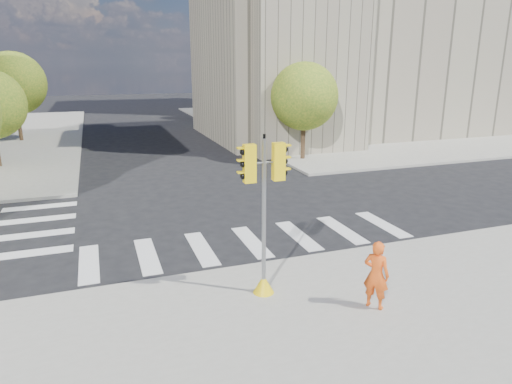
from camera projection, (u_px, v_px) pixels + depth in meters
ground at (237, 223)px, 17.88m from camera, size 160.00×160.00×0.00m
sidewalk_far_right at (346, 122)px, 47.86m from camera, size 28.00×40.00×0.15m
civic_building at (346, 48)px, 38.24m from camera, size 26.00×16.00×19.39m
tree_lw_far at (14, 83)px, 35.02m from camera, size 4.80×4.80×6.95m
tree_re_near at (304, 96)px, 28.25m from camera, size 4.20×4.20×6.16m
tree_re_mid at (244, 83)px, 39.04m from camera, size 4.60×4.60×6.66m
tree_re_far at (210, 83)px, 50.06m from camera, size 4.00×4.00×5.88m
lamp_near at (286, 85)px, 31.89m from camera, size 0.35×0.18×8.11m
lamp_far at (230, 79)px, 44.58m from camera, size 0.35×0.18×8.11m
traffic_signal at (264, 230)px, 11.71m from camera, size 1.06×0.56×4.26m
photographer at (376, 275)px, 11.24m from camera, size 0.73×0.77×1.77m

